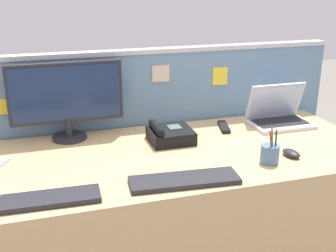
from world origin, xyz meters
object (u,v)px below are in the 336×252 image
at_px(keyboard_main, 51,199).
at_px(keyboard_spare, 184,180).
at_px(tv_remote, 224,127).
at_px(desktop_monitor, 66,97).
at_px(computer_mouse_right_hand, 291,153).
at_px(desk_phone, 170,135).
at_px(pen_cup, 270,154).
at_px(laptop, 278,114).

bearing_deg(keyboard_main, keyboard_spare, 2.20).
bearing_deg(tv_remote, desktop_monitor, -173.14).
relative_size(computer_mouse_right_hand, tv_remote, 0.59).
bearing_deg(desk_phone, keyboard_main, -143.32).
height_order(keyboard_spare, pen_cup, pen_cup).
height_order(laptop, keyboard_main, laptop).
relative_size(laptop, desk_phone, 1.56).
bearing_deg(pen_cup, keyboard_spare, -170.41).
relative_size(keyboard_spare, computer_mouse_right_hand, 4.49).
bearing_deg(keyboard_main, desktop_monitor, 81.90).
distance_m(keyboard_main, keyboard_spare, 0.53).
distance_m(desktop_monitor, pen_cup, 1.03).
bearing_deg(keyboard_main, desk_phone, 39.04).
bearing_deg(pen_cup, tv_remote, 91.30).
relative_size(desktop_monitor, keyboard_main, 1.55).
bearing_deg(computer_mouse_right_hand, desk_phone, 134.85).
xyz_separation_m(laptop, tv_remote, (-0.32, 0.02, -0.05)).
distance_m(desk_phone, pen_cup, 0.52).
distance_m(keyboard_main, pen_cup, 0.96).
xyz_separation_m(keyboard_main, tv_remote, (0.95, 0.54, -0.00)).
relative_size(keyboard_spare, pen_cup, 2.56).
bearing_deg(keyboard_main, tv_remote, 32.29).
bearing_deg(computer_mouse_right_hand, desktop_monitor, 140.96).
relative_size(desk_phone, keyboard_main, 0.59).
bearing_deg(computer_mouse_right_hand, keyboard_spare, -179.19).
height_order(desktop_monitor, keyboard_spare, desktop_monitor).
bearing_deg(desk_phone, computer_mouse_right_hand, -35.32).
distance_m(laptop, pen_cup, 0.56).
xyz_separation_m(pen_cup, tv_remote, (-0.01, 0.47, -0.03)).
bearing_deg(tv_remote, pen_cup, -74.73).
height_order(laptop, tv_remote, laptop).
distance_m(keyboard_spare, computer_mouse_right_hand, 0.57).
distance_m(desk_phone, tv_remote, 0.36).
height_order(laptop, keyboard_spare, laptop).
bearing_deg(pen_cup, computer_mouse_right_hand, 13.94).
xyz_separation_m(desktop_monitor, keyboard_main, (-0.12, -0.65, -0.21)).
relative_size(desk_phone, tv_remote, 1.27).
height_order(pen_cup, tv_remote, pen_cup).
bearing_deg(desktop_monitor, keyboard_main, -100.47).
bearing_deg(computer_mouse_right_hand, tv_remote, 98.37).
distance_m(keyboard_spare, tv_remote, 0.69).
bearing_deg(tv_remote, keyboard_spare, -113.54).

